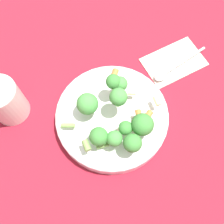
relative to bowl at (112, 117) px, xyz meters
name	(u,v)px	position (x,y,z in m)	size (l,w,h in m)	color
ground_plane	(112,120)	(0.00, 0.00, -0.02)	(3.00, 3.00, 0.00)	maroon
bowl	(112,117)	(0.00, 0.00, 0.00)	(0.26, 0.26, 0.04)	white
pasta_salad	(116,116)	(0.02, -0.01, 0.06)	(0.18, 0.20, 0.08)	#8CB766
cup	(5,101)	(-0.19, -0.15, 0.03)	(0.08, 0.08, 0.11)	silver
napkin	(173,61)	(0.00, 0.23, -0.02)	(0.14, 0.18, 0.01)	beige
spoon	(171,69)	(0.01, 0.20, -0.01)	(0.04, 0.17, 0.01)	silver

